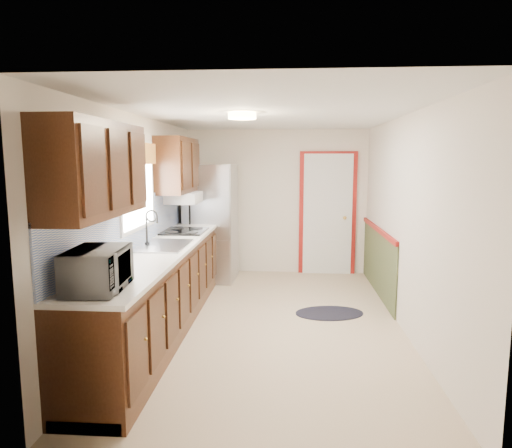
# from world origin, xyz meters

# --- Properties ---
(room_shell) EXTENTS (3.20, 5.20, 2.52)m
(room_shell) POSITION_xyz_m (0.00, 0.00, 1.20)
(room_shell) COLOR #C3AB8A
(room_shell) RESTS_ON ground
(kitchen_run) EXTENTS (0.63, 4.00, 2.20)m
(kitchen_run) POSITION_xyz_m (-1.24, -0.29, 0.81)
(kitchen_run) COLOR #32190B
(kitchen_run) RESTS_ON ground
(back_wall_trim) EXTENTS (1.12, 2.30, 2.08)m
(back_wall_trim) POSITION_xyz_m (0.99, 2.21, 0.89)
(back_wall_trim) COLOR maroon
(back_wall_trim) RESTS_ON ground
(ceiling_fixture) EXTENTS (0.30, 0.30, 0.06)m
(ceiling_fixture) POSITION_xyz_m (-0.30, -0.20, 2.36)
(ceiling_fixture) COLOR #FFD88C
(ceiling_fixture) RESTS_ON room_shell
(microwave) EXTENTS (0.35, 0.59, 0.38)m
(microwave) POSITION_xyz_m (-1.20, -1.95, 1.13)
(microwave) COLOR white
(microwave) RESTS_ON kitchen_run
(refrigerator) EXTENTS (0.79, 0.78, 1.83)m
(refrigerator) POSITION_xyz_m (-1.02, 1.94, 0.92)
(refrigerator) COLOR #B7B7BC
(refrigerator) RESTS_ON ground
(rug) EXTENTS (0.92, 0.67, 0.01)m
(rug) POSITION_xyz_m (0.72, 0.38, 0.01)
(rug) COLOR black
(rug) RESTS_ON ground
(cooktop) EXTENTS (0.55, 0.66, 0.02)m
(cooktop) POSITION_xyz_m (-1.19, 0.82, 0.95)
(cooktop) COLOR black
(cooktop) RESTS_ON kitchen_run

